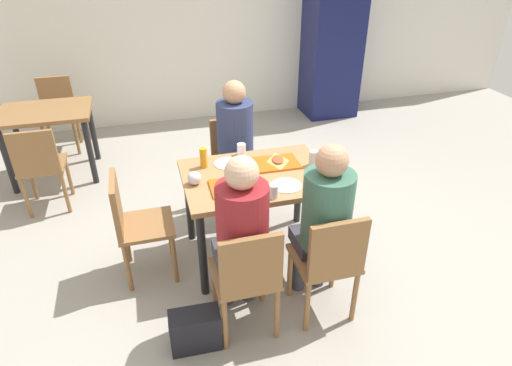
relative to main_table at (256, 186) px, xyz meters
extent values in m
cube|color=#9E998E|center=(0.00, 0.00, -0.66)|extent=(10.00, 10.00, 0.02)
cube|color=silver|center=(0.00, 3.20, 0.75)|extent=(10.00, 0.10, 2.80)
cube|color=#9E7247|center=(0.00, 0.00, 0.08)|extent=(1.09, 0.81, 0.04)
cylinder|color=black|center=(-0.49, -0.34, -0.29)|extent=(0.06, 0.06, 0.71)
cylinder|color=black|center=(0.49, -0.34, -0.29)|extent=(0.06, 0.06, 0.71)
cylinder|color=black|center=(-0.49, 0.34, -0.29)|extent=(0.06, 0.06, 0.71)
cylinder|color=black|center=(0.49, 0.34, -0.29)|extent=(0.06, 0.06, 0.71)
cube|color=olive|center=(-0.27, -0.70, -0.20)|extent=(0.40, 0.40, 0.03)
cube|color=olive|center=(-0.27, -0.88, 0.01)|extent=(0.38, 0.04, 0.40)
cylinder|color=olive|center=(-0.44, -0.53, -0.43)|extent=(0.04, 0.04, 0.43)
cylinder|color=olive|center=(-0.10, -0.53, -0.43)|extent=(0.04, 0.04, 0.43)
cylinder|color=olive|center=(-0.44, -0.87, -0.43)|extent=(0.04, 0.04, 0.43)
cylinder|color=olive|center=(-0.10, -0.87, -0.43)|extent=(0.04, 0.04, 0.43)
cube|color=olive|center=(0.27, -0.70, -0.20)|extent=(0.40, 0.40, 0.03)
cube|color=olive|center=(0.27, -0.88, 0.01)|extent=(0.38, 0.04, 0.40)
cylinder|color=olive|center=(0.10, -0.53, -0.43)|extent=(0.04, 0.04, 0.43)
cylinder|color=olive|center=(0.44, -0.53, -0.43)|extent=(0.04, 0.04, 0.43)
cylinder|color=olive|center=(0.10, -0.87, -0.43)|extent=(0.04, 0.04, 0.43)
cylinder|color=olive|center=(0.44, -0.87, -0.43)|extent=(0.04, 0.04, 0.43)
cube|color=olive|center=(0.00, 0.70, -0.20)|extent=(0.40, 0.40, 0.03)
cube|color=olive|center=(0.00, 0.88, 0.01)|extent=(0.38, 0.04, 0.40)
cylinder|color=olive|center=(0.17, 0.53, -0.43)|extent=(0.04, 0.04, 0.43)
cylinder|color=olive|center=(-0.17, 0.53, -0.43)|extent=(0.04, 0.04, 0.43)
cylinder|color=olive|center=(0.17, 0.87, -0.43)|extent=(0.04, 0.04, 0.43)
cylinder|color=olive|center=(-0.17, 0.87, -0.43)|extent=(0.04, 0.04, 0.43)
cube|color=olive|center=(-0.85, 0.00, -0.20)|extent=(0.40, 0.40, 0.03)
cube|color=olive|center=(-1.03, 0.00, 0.01)|extent=(0.04, 0.38, 0.40)
cylinder|color=olive|center=(-0.68, 0.17, -0.43)|extent=(0.04, 0.04, 0.43)
cylinder|color=olive|center=(-0.68, -0.17, -0.43)|extent=(0.04, 0.04, 0.43)
cylinder|color=olive|center=(-1.02, 0.17, -0.43)|extent=(0.04, 0.04, 0.43)
cylinder|color=olive|center=(-1.02, -0.17, -0.43)|extent=(0.04, 0.04, 0.43)
cylinder|color=#383842|center=(-0.35, -0.47, -0.42)|extent=(0.10, 0.10, 0.46)
cylinder|color=#383842|center=(-0.19, -0.47, -0.42)|extent=(0.10, 0.10, 0.46)
cube|color=#383842|center=(-0.27, -0.57, -0.14)|extent=(0.32, 0.28, 0.10)
cylinder|color=maroon|center=(-0.27, -0.68, 0.17)|extent=(0.32, 0.32, 0.52)
sphere|color=#DBAD89|center=(-0.27, -0.68, 0.52)|extent=(0.20, 0.20, 0.20)
cylinder|color=#383842|center=(0.19, -0.47, -0.42)|extent=(0.10, 0.10, 0.46)
cylinder|color=#383842|center=(0.35, -0.47, -0.42)|extent=(0.10, 0.10, 0.46)
cube|color=#383842|center=(0.27, -0.57, -0.14)|extent=(0.32, 0.28, 0.10)
cylinder|color=#386651|center=(0.27, -0.68, 0.17)|extent=(0.32, 0.32, 0.52)
sphere|color=tan|center=(0.27, -0.68, 0.52)|extent=(0.20, 0.20, 0.20)
cylinder|color=#383842|center=(0.08, 0.47, -0.42)|extent=(0.10, 0.10, 0.46)
cylinder|color=#383842|center=(-0.08, 0.47, -0.42)|extent=(0.10, 0.10, 0.46)
cube|color=#383842|center=(0.00, 0.57, -0.14)|extent=(0.32, 0.28, 0.10)
cylinder|color=navy|center=(0.00, 0.68, 0.17)|extent=(0.32, 0.32, 0.52)
sphere|color=tan|center=(0.00, 0.68, 0.52)|extent=(0.20, 0.20, 0.20)
cube|color=#D85914|center=(-0.19, -0.14, 0.11)|extent=(0.37, 0.27, 0.02)
cube|color=#D85914|center=(0.19, 0.12, 0.11)|extent=(0.37, 0.27, 0.02)
cylinder|color=white|center=(-0.16, 0.22, 0.11)|extent=(0.22, 0.22, 0.01)
cylinder|color=white|center=(0.16, -0.22, 0.11)|extent=(0.22, 0.22, 0.01)
pyramid|color=tan|center=(-0.18, -0.15, 0.13)|extent=(0.19, 0.22, 0.01)
ellipsoid|color=#D8C67F|center=(-0.18, -0.15, 0.14)|extent=(0.14, 0.15, 0.01)
pyramid|color=tan|center=(0.22, 0.13, 0.13)|extent=(0.16, 0.23, 0.01)
ellipsoid|color=#B74723|center=(0.22, 0.13, 0.14)|extent=(0.11, 0.16, 0.01)
cylinder|color=white|center=(-0.03, 0.34, 0.15)|extent=(0.07, 0.07, 0.10)
cylinder|color=white|center=(0.03, -0.34, 0.15)|extent=(0.07, 0.07, 0.10)
cylinder|color=#B7BCC6|center=(0.47, 0.02, 0.16)|extent=(0.07, 0.07, 0.12)
cylinder|color=orange|center=(-0.36, 0.22, 0.18)|extent=(0.06, 0.06, 0.16)
sphere|color=silver|center=(-0.47, -0.02, 0.15)|extent=(0.10, 0.10, 0.10)
cube|color=black|center=(-0.62, -0.80, -0.51)|extent=(0.33, 0.17, 0.28)
cube|color=#14194C|center=(1.87, 2.85, 0.30)|extent=(0.70, 0.60, 1.90)
cube|color=olive|center=(-1.72, 1.88, 0.08)|extent=(0.90, 0.70, 0.04)
cylinder|color=black|center=(-2.11, 1.59, -0.29)|extent=(0.06, 0.06, 0.71)
cylinder|color=black|center=(-1.33, 1.59, -0.29)|extent=(0.06, 0.06, 0.71)
cylinder|color=black|center=(-2.11, 2.17, -0.29)|extent=(0.06, 0.06, 0.71)
cylinder|color=black|center=(-1.33, 2.17, -0.29)|extent=(0.06, 0.06, 0.71)
cube|color=olive|center=(-1.72, 1.23, -0.20)|extent=(0.40, 0.40, 0.03)
cube|color=olive|center=(-1.72, 1.05, 0.01)|extent=(0.38, 0.04, 0.40)
cylinder|color=olive|center=(-1.89, 1.40, -0.43)|extent=(0.04, 0.04, 0.43)
cylinder|color=olive|center=(-1.55, 1.40, -0.43)|extent=(0.04, 0.04, 0.43)
cylinder|color=olive|center=(-1.89, 1.06, -0.43)|extent=(0.04, 0.04, 0.43)
cylinder|color=olive|center=(-1.55, 1.06, -0.43)|extent=(0.04, 0.04, 0.43)
cube|color=olive|center=(-1.72, 2.53, -0.20)|extent=(0.40, 0.40, 0.03)
cube|color=olive|center=(-1.72, 2.71, 0.01)|extent=(0.38, 0.04, 0.40)
cylinder|color=olive|center=(-1.55, 2.36, -0.43)|extent=(0.04, 0.04, 0.43)
cylinder|color=olive|center=(-1.89, 2.36, -0.43)|extent=(0.04, 0.04, 0.43)
cylinder|color=olive|center=(-1.55, 2.70, -0.43)|extent=(0.04, 0.04, 0.43)
cylinder|color=olive|center=(-1.89, 2.70, -0.43)|extent=(0.04, 0.04, 0.43)
camera|label=1|loc=(-0.77, -2.76, 1.70)|focal=30.59mm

